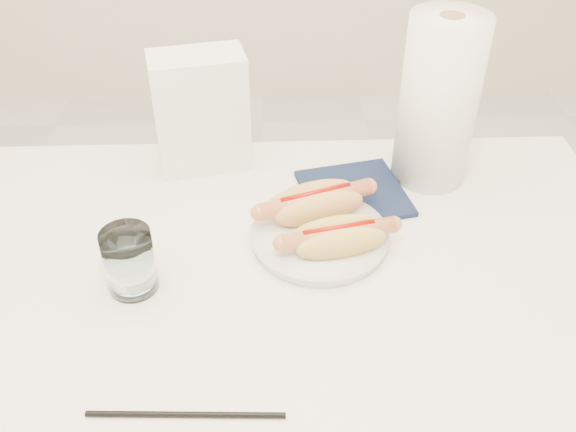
{
  "coord_description": "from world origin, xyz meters",
  "views": [
    {
      "loc": [
        0.02,
        -0.67,
        1.41
      ],
      "look_at": [
        0.05,
        0.08,
        0.82
      ],
      "focal_mm": 40.43,
      "sensor_mm": 36.0,
      "label": 1
    }
  ],
  "objects_px": {
    "table": "(258,316)",
    "water_glass": "(129,261)",
    "hotdog_left": "(315,203)",
    "hotdog_right": "(338,237)",
    "napkin_box": "(201,112)",
    "paper_towel_roll": "(439,101)",
    "plate": "(319,238)"
  },
  "relations": [
    {
      "from": "plate",
      "to": "napkin_box",
      "type": "xyz_separation_m",
      "value": [
        -0.19,
        0.23,
        0.1
      ]
    },
    {
      "from": "table",
      "to": "plate",
      "type": "height_order",
      "value": "plate"
    },
    {
      "from": "hotdog_right",
      "to": "water_glass",
      "type": "distance_m",
      "value": 0.31
    },
    {
      "from": "table",
      "to": "water_glass",
      "type": "bearing_deg",
      "value": 176.89
    },
    {
      "from": "paper_towel_roll",
      "to": "plate",
      "type": "bearing_deg",
      "value": -138.86
    },
    {
      "from": "hotdog_left",
      "to": "water_glass",
      "type": "bearing_deg",
      "value": -172.76
    },
    {
      "from": "hotdog_right",
      "to": "napkin_box",
      "type": "height_order",
      "value": "napkin_box"
    },
    {
      "from": "water_glass",
      "to": "paper_towel_roll",
      "type": "relative_size",
      "value": 0.34
    },
    {
      "from": "napkin_box",
      "to": "paper_towel_roll",
      "type": "distance_m",
      "value": 0.41
    },
    {
      "from": "water_glass",
      "to": "hotdog_left",
      "type": "bearing_deg",
      "value": 26.6
    },
    {
      "from": "hotdog_left",
      "to": "water_glass",
      "type": "xyz_separation_m",
      "value": [
        -0.27,
        -0.14,
        0.01
      ]
    },
    {
      "from": "plate",
      "to": "water_glass",
      "type": "relative_size",
      "value": 2.1
    },
    {
      "from": "plate",
      "to": "water_glass",
      "type": "xyz_separation_m",
      "value": [
        -0.28,
        -0.09,
        0.04
      ]
    },
    {
      "from": "plate",
      "to": "water_glass",
      "type": "height_order",
      "value": "water_glass"
    },
    {
      "from": "water_glass",
      "to": "paper_towel_roll",
      "type": "height_order",
      "value": "paper_towel_roll"
    },
    {
      "from": "table",
      "to": "napkin_box",
      "type": "distance_m",
      "value": 0.38
    },
    {
      "from": "napkin_box",
      "to": "paper_towel_roll",
      "type": "height_order",
      "value": "paper_towel_roll"
    },
    {
      "from": "hotdog_right",
      "to": "napkin_box",
      "type": "bearing_deg",
      "value": 116.66
    },
    {
      "from": "table",
      "to": "water_glass",
      "type": "xyz_separation_m",
      "value": [
        -0.18,
        0.01,
        0.11
      ]
    },
    {
      "from": "hotdog_right",
      "to": "water_glass",
      "type": "xyz_separation_m",
      "value": [
        -0.3,
        -0.05,
        0.01
      ]
    },
    {
      "from": "plate",
      "to": "table",
      "type": "bearing_deg",
      "value": -135.09
    },
    {
      "from": "table",
      "to": "plate",
      "type": "relative_size",
      "value": 5.77
    },
    {
      "from": "table",
      "to": "paper_towel_roll",
      "type": "bearing_deg",
      "value": 42.4
    },
    {
      "from": "hotdog_right",
      "to": "water_glass",
      "type": "relative_size",
      "value": 1.78
    },
    {
      "from": "plate",
      "to": "hotdog_left",
      "type": "relative_size",
      "value": 1.11
    },
    {
      "from": "water_glass",
      "to": "paper_towel_roll",
      "type": "bearing_deg",
      "value": 29.18
    },
    {
      "from": "table",
      "to": "paper_towel_roll",
      "type": "distance_m",
      "value": 0.46
    },
    {
      "from": "plate",
      "to": "hotdog_left",
      "type": "xyz_separation_m",
      "value": [
        -0.0,
        0.05,
        0.03
      ]
    },
    {
      "from": "table",
      "to": "paper_towel_roll",
      "type": "height_order",
      "value": "paper_towel_roll"
    },
    {
      "from": "table",
      "to": "plate",
      "type": "distance_m",
      "value": 0.15
    },
    {
      "from": "hotdog_left",
      "to": "paper_towel_roll",
      "type": "bearing_deg",
      "value": 12.93
    },
    {
      "from": "table",
      "to": "hotdog_left",
      "type": "distance_m",
      "value": 0.2
    }
  ]
}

